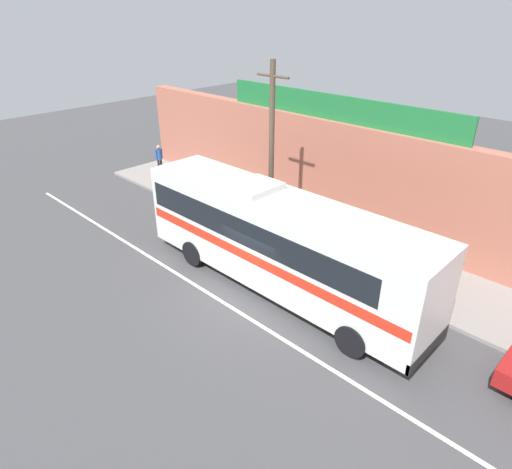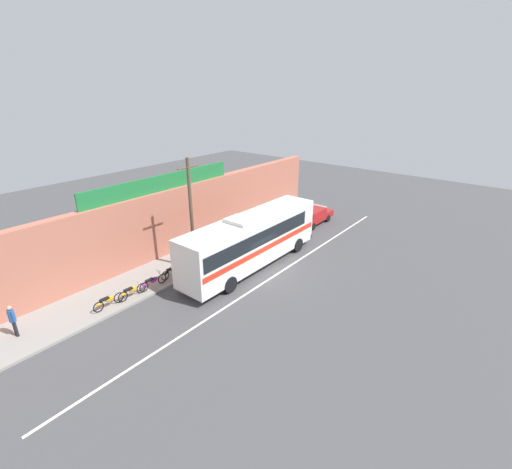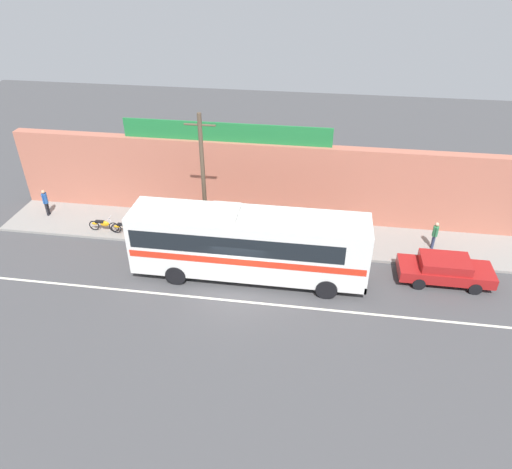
{
  "view_description": "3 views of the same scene",
  "coord_description": "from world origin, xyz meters",
  "px_view_note": "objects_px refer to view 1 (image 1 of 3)",
  "views": [
    {
      "loc": [
        9.39,
        -9.25,
        9.47
      ],
      "look_at": [
        -0.65,
        1.12,
        1.9
      ],
      "focal_mm": 31.34,
      "sensor_mm": 36.0,
      "label": 1
    },
    {
      "loc": [
        -16.85,
        -12.93,
        11.55
      ],
      "look_at": [
        0.84,
        1.33,
        2.15
      ],
      "focal_mm": 25.38,
      "sensor_mm": 36.0,
      "label": 2
    },
    {
      "loc": [
        3.55,
        -17.92,
        14.91
      ],
      "look_at": [
        0.55,
        2.29,
        1.89
      ],
      "focal_mm": 33.28,
      "sensor_mm": 36.0,
      "label": 3
    }
  ],
  "objects_px": {
    "utility_pole": "(271,152)",
    "intercity_bus": "(277,237)",
    "pedestrian_far_right": "(159,157)",
    "motorcycle_orange": "(201,197)",
    "motorcycle_green": "(246,214)",
    "motorcycle_purple": "(186,189)",
    "motorcycle_blue": "(220,205)"
  },
  "relations": [
    {
      "from": "motorcycle_blue",
      "to": "pedestrian_far_right",
      "type": "height_order",
      "value": "pedestrian_far_right"
    },
    {
      "from": "intercity_bus",
      "to": "motorcycle_purple",
      "type": "bearing_deg",
      "value": 162.41
    },
    {
      "from": "intercity_bus",
      "to": "motorcycle_orange",
      "type": "bearing_deg",
      "value": 160.19
    },
    {
      "from": "motorcycle_orange",
      "to": "pedestrian_far_right",
      "type": "distance_m",
      "value": 5.77
    },
    {
      "from": "utility_pole",
      "to": "motorcycle_blue",
      "type": "distance_m",
      "value": 4.81
    },
    {
      "from": "motorcycle_green",
      "to": "pedestrian_far_right",
      "type": "relative_size",
      "value": 1.15
    },
    {
      "from": "motorcycle_blue",
      "to": "utility_pole",
      "type": "bearing_deg",
      "value": -0.33
    },
    {
      "from": "intercity_bus",
      "to": "motorcycle_blue",
      "type": "distance_m",
      "value": 6.86
    },
    {
      "from": "utility_pole",
      "to": "motorcycle_orange",
      "type": "distance_m",
      "value": 5.91
    },
    {
      "from": "utility_pole",
      "to": "motorcycle_orange",
      "type": "xyz_separation_m",
      "value": [
        -4.83,
        0.05,
        -3.41
      ]
    },
    {
      "from": "motorcycle_blue",
      "to": "motorcycle_orange",
      "type": "bearing_deg",
      "value": 178.7
    },
    {
      "from": "motorcycle_green",
      "to": "motorcycle_orange",
      "type": "distance_m",
      "value": 3.14
    },
    {
      "from": "motorcycle_blue",
      "to": "motorcycle_green",
      "type": "height_order",
      "value": "same"
    },
    {
      "from": "motorcycle_blue",
      "to": "motorcycle_orange",
      "type": "relative_size",
      "value": 1.06
    },
    {
      "from": "motorcycle_blue",
      "to": "pedestrian_far_right",
      "type": "xyz_separation_m",
      "value": [
        -7.01,
        1.42,
        0.57
      ]
    },
    {
      "from": "utility_pole",
      "to": "motorcycle_orange",
      "type": "bearing_deg",
      "value": 179.39
    },
    {
      "from": "intercity_bus",
      "to": "pedestrian_far_right",
      "type": "relative_size",
      "value": 6.83
    },
    {
      "from": "motorcycle_blue",
      "to": "intercity_bus",
      "type": "bearing_deg",
      "value": -23.71
    },
    {
      "from": "intercity_bus",
      "to": "motorcycle_blue",
      "type": "height_order",
      "value": "intercity_bus"
    },
    {
      "from": "pedestrian_far_right",
      "to": "motorcycle_orange",
      "type": "bearing_deg",
      "value": -13.99
    },
    {
      "from": "intercity_bus",
      "to": "motorcycle_orange",
      "type": "xyz_separation_m",
      "value": [
        -7.56,
        2.72,
        -1.5
      ]
    },
    {
      "from": "utility_pole",
      "to": "motorcycle_blue",
      "type": "bearing_deg",
      "value": 179.67
    },
    {
      "from": "motorcycle_green",
      "to": "pedestrian_far_right",
      "type": "bearing_deg",
      "value": 171.7
    },
    {
      "from": "intercity_bus",
      "to": "utility_pole",
      "type": "relative_size",
      "value": 1.57
    },
    {
      "from": "motorcycle_green",
      "to": "motorcycle_purple",
      "type": "xyz_separation_m",
      "value": [
        -4.54,
        0.0,
        0.0
      ]
    },
    {
      "from": "motorcycle_orange",
      "to": "pedestrian_far_right",
      "type": "bearing_deg",
      "value": 166.01
    },
    {
      "from": "motorcycle_orange",
      "to": "pedestrian_far_right",
      "type": "relative_size",
      "value": 1.07
    },
    {
      "from": "intercity_bus",
      "to": "utility_pole",
      "type": "height_order",
      "value": "utility_pole"
    },
    {
      "from": "intercity_bus",
      "to": "motorcycle_green",
      "type": "distance_m",
      "value": 5.47
    },
    {
      "from": "utility_pole",
      "to": "motorcycle_purple",
      "type": "distance_m",
      "value": 7.11
    },
    {
      "from": "utility_pole",
      "to": "intercity_bus",
      "type": "bearing_deg",
      "value": -44.35
    },
    {
      "from": "utility_pole",
      "to": "motorcycle_blue",
      "type": "relative_size",
      "value": 3.81
    }
  ]
}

